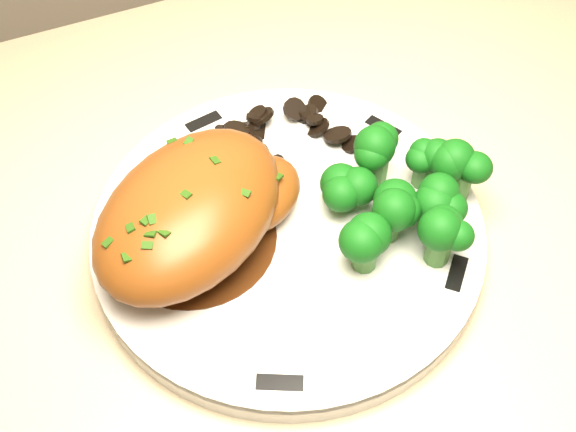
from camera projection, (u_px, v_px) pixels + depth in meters
name	position (u px, v px, depth m)	size (l,w,h in m)	color
counter	(361.00, 394.00, 0.96)	(2.10, 0.69, 1.03)	brown
plate	(288.00, 232.00, 0.55)	(0.30, 0.30, 0.02)	silver
rim_accent_0	(383.00, 127.00, 0.61)	(0.03, 0.01, 0.00)	black
rim_accent_1	(204.00, 122.00, 0.61)	(0.03, 0.01, 0.00)	black
rim_accent_2	(117.00, 262.00, 0.52)	(0.03, 0.01, 0.00)	black
rim_accent_3	(280.00, 383.00, 0.47)	(0.03, 0.01, 0.00)	black
rim_accent_4	(457.00, 273.00, 0.52)	(0.03, 0.01, 0.00)	black
gravy_pool	(194.00, 238.00, 0.54)	(0.12, 0.12, 0.00)	#391B0A
chicken_breast	(198.00, 210.00, 0.51)	(0.20, 0.19, 0.06)	brown
mushroom_pile	(290.00, 139.00, 0.59)	(0.09, 0.07, 0.02)	black
broccoli_florets	(406.00, 198.00, 0.53)	(0.12, 0.11, 0.04)	#407431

